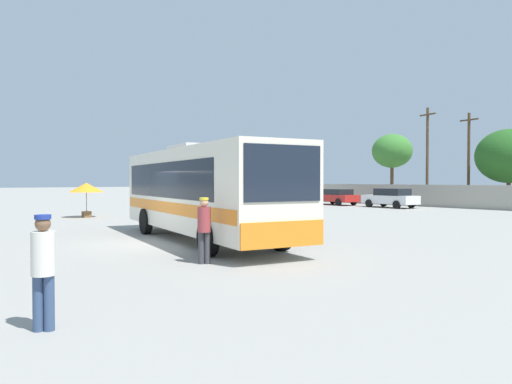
{
  "coord_description": "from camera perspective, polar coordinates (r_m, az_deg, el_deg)",
  "views": [
    {
      "loc": [
        15.49,
        -7.04,
        2.17
      ],
      "look_at": [
        0.88,
        3.85,
        1.75
      ],
      "focal_mm": 33.82,
      "sensor_mm": 36.0,
      "label": 1
    }
  ],
  "objects": [
    {
      "name": "parked_car_leftmost_red",
      "position": [
        43.97,
        9.43,
        -0.51
      ],
      "size": [
        4.68,
        2.29,
        1.43
      ],
      "color": "red",
      "rests_on": "ground_plane"
    },
    {
      "name": "roadside_tree_midleft",
      "position": [
        44.08,
        27.73,
        3.78
      ],
      "size": [
        5.15,
        5.15,
        6.36
      ],
      "color": "brown",
      "rests_on": "ground_plane"
    },
    {
      "name": "coach_bus_cream_orange",
      "position": [
        17.65,
        -6.53,
        0.38
      ],
      "size": [
        11.54,
        4.19,
        3.52
      ],
      "color": "silver",
      "rests_on": "ground_plane"
    },
    {
      "name": "utility_pole_near",
      "position": [
        45.14,
        19.61,
        4.2
      ],
      "size": [
        1.79,
        0.48,
        8.6
      ],
      "color": "#4C3823",
      "rests_on": "ground_plane"
    },
    {
      "name": "vendor_umbrella_near_gate_orange",
      "position": [
        30.21,
        -19.42,
        0.41
      ],
      "size": [
        2.0,
        2.0,
        2.05
      ],
      "color": "gray",
      "rests_on": "ground_plane"
    },
    {
      "name": "roadside_tree_left",
      "position": [
        48.19,
        15.8,
        4.67
      ],
      "size": [
        3.81,
        3.81,
        6.66
      ],
      "color": "brown",
      "rests_on": "ground_plane"
    },
    {
      "name": "utility_pole_far",
      "position": [
        45.48,
        23.85,
        3.77
      ],
      "size": [
        1.8,
        0.36,
        8.02
      ],
      "color": "#4C3823",
      "rests_on": "ground_plane"
    },
    {
      "name": "attendant_by_bus_door",
      "position": [
        12.68,
        -6.16,
        -4.03
      ],
      "size": [
        0.47,
        0.47,
        1.74
      ],
      "color": "#38383D",
      "rests_on": "ground_plane"
    },
    {
      "name": "parked_car_second_white",
      "position": [
        40.32,
        15.63,
        -0.64
      ],
      "size": [
        4.63,
        2.13,
        1.55
      ],
      "color": "silver",
      "rests_on": "ground_plane"
    },
    {
      "name": "passenger_waiting_on_apron",
      "position": [
        7.67,
        -23.86,
        -7.89
      ],
      "size": [
        0.45,
        0.45,
        1.69
      ],
      "color": "#33476B",
      "rests_on": "ground_plane"
    },
    {
      "name": "ground_plane",
      "position": [
        23.13,
        11.02,
        -4.08
      ],
      "size": [
        300.0,
        300.0,
        0.0
      ],
      "primitive_type": "plane",
      "color": "gray"
    }
  ]
}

